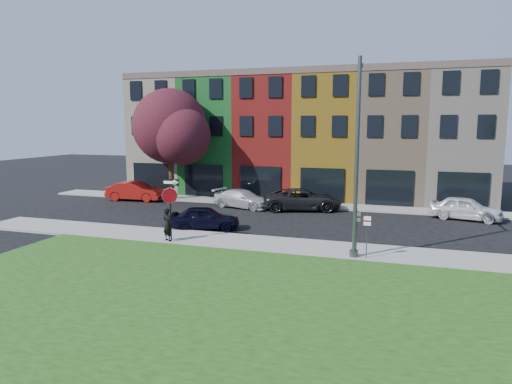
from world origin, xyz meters
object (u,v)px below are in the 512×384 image
(stop_sign, at_px, (170,197))
(street_lamp, at_px, (357,158))
(sedan_near, at_px, (205,218))
(man, at_px, (168,225))

(stop_sign, height_order, street_lamp, street_lamp)
(stop_sign, bearing_deg, sedan_near, 77.74)
(stop_sign, distance_m, sedan_near, 3.73)
(stop_sign, xyz_separation_m, street_lamp, (9.46, -0.00, 2.21))
(stop_sign, bearing_deg, man, -104.87)
(street_lamp, bearing_deg, stop_sign, 175.62)
(sedan_near, relative_size, street_lamp, 0.48)
(stop_sign, relative_size, street_lamp, 0.36)
(stop_sign, distance_m, street_lamp, 9.71)
(man, bearing_deg, sedan_near, -75.80)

